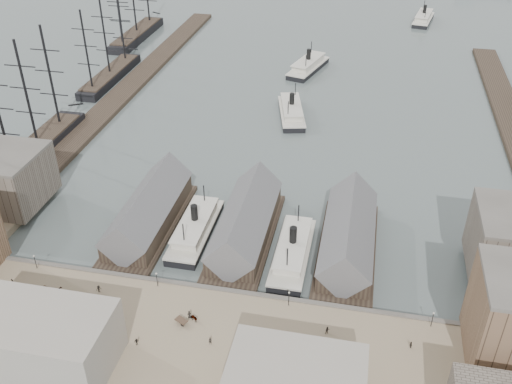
% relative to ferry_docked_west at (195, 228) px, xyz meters
% --- Properties ---
extents(ground, '(900.00, 900.00, 0.00)m').
position_rel_ferry_docked_west_xyz_m(ground, '(13.00, -15.60, -2.31)').
color(ground, '#4C5857').
rests_on(ground, ground).
extents(quay, '(180.00, 30.00, 2.00)m').
position_rel_ferry_docked_west_xyz_m(quay, '(13.00, -35.60, -1.31)').
color(quay, '#86755A').
rests_on(quay, ground).
extents(seawall, '(180.00, 1.20, 2.30)m').
position_rel_ferry_docked_west_xyz_m(seawall, '(13.00, -20.80, -1.16)').
color(seawall, '#59544C').
rests_on(seawall, ground).
extents(west_wharf, '(10.00, 220.00, 1.60)m').
position_rel_ferry_docked_west_xyz_m(west_wharf, '(-55.00, 84.40, -1.51)').
color(west_wharf, '#2D231C').
rests_on(west_wharf, ground).
extents(ferry_shed_west, '(14.00, 42.00, 12.60)m').
position_rel_ferry_docked_west_xyz_m(ferry_shed_west, '(-13.00, 1.28, 2.33)').
color(ferry_shed_west, '#2D231C').
rests_on(ferry_shed_west, ground).
extents(ferry_shed_center, '(14.00, 42.00, 12.60)m').
position_rel_ferry_docked_west_xyz_m(ferry_shed_center, '(13.00, 1.28, 2.33)').
color(ferry_shed_center, '#2D231C').
rests_on(ferry_shed_center, ground).
extents(ferry_shed_east, '(14.00, 42.00, 12.60)m').
position_rel_ferry_docked_west_xyz_m(ferry_shed_east, '(39.00, 1.28, 2.33)').
color(ferry_shed_east, '#2D231C').
rests_on(ferry_shed_east, ground).
extents(street_bldg_west, '(30.00, 16.00, 12.00)m').
position_rel_ferry_docked_west_xyz_m(street_bldg_west, '(-17.00, -47.60, 5.69)').
color(street_bldg_west, gray).
rests_on(street_bldg_west, quay).
extents(lamp_post_far_w, '(0.44, 0.44, 3.92)m').
position_rel_ferry_docked_west_xyz_m(lamp_post_far_w, '(-32.00, -22.60, 2.41)').
color(lamp_post_far_w, black).
rests_on(lamp_post_far_w, quay).
extents(lamp_post_near_w, '(0.44, 0.44, 3.92)m').
position_rel_ferry_docked_west_xyz_m(lamp_post_near_w, '(-2.00, -22.60, 2.41)').
color(lamp_post_near_w, black).
rests_on(lamp_post_near_w, quay).
extents(lamp_post_near_e, '(0.44, 0.44, 3.92)m').
position_rel_ferry_docked_west_xyz_m(lamp_post_near_e, '(28.00, -22.60, 2.41)').
color(lamp_post_near_e, black).
rests_on(lamp_post_near_e, quay).
extents(lamp_post_far_e, '(0.44, 0.44, 3.92)m').
position_rel_ferry_docked_west_xyz_m(lamp_post_far_e, '(58.00, -22.60, 2.41)').
color(lamp_post_far_e, black).
rests_on(lamp_post_far_e, quay).
extents(ferry_docked_west, '(8.26, 27.54, 9.84)m').
position_rel_ferry_docked_west_xyz_m(ferry_docked_west, '(0.00, 0.00, 0.00)').
color(ferry_docked_west, black).
rests_on(ferry_docked_west, ground).
extents(ferry_docked_east, '(8.26, 27.55, 9.84)m').
position_rel_ferry_docked_west_xyz_m(ferry_docked_east, '(26.00, -4.12, 0.00)').
color(ferry_docked_east, black).
rests_on(ferry_docked_east, ground).
extents(ferry_open_near, '(14.20, 28.25, 9.68)m').
position_rel_ferry_docked_west_xyz_m(ferry_open_near, '(13.29, 76.12, -0.04)').
color(ferry_open_near, black).
rests_on(ferry_open_near, ground).
extents(ferry_open_mid, '(15.96, 29.81, 10.20)m').
position_rel_ferry_docked_west_xyz_m(ferry_open_mid, '(13.24, 123.38, 0.09)').
color(ferry_open_mid, black).
rests_on(ferry_open_mid, ground).
extents(ferry_open_far, '(12.92, 28.19, 9.70)m').
position_rel_ferry_docked_west_xyz_m(ferry_open_far, '(64.78, 208.45, -0.03)').
color(ferry_open_far, black).
rests_on(ferry_open_far, ground).
extents(sailing_ship_near, '(9.12, 62.86, 37.51)m').
position_rel_ferry_docked_west_xyz_m(sailing_ship_near, '(-62.89, 25.08, 0.45)').
color(sailing_ship_near, black).
rests_on(sailing_ship_near, ground).
extents(sailing_ship_mid, '(8.13, 46.97, 33.42)m').
position_rel_ferry_docked_west_xyz_m(sailing_ship_mid, '(-66.34, 96.11, 0.09)').
color(sailing_ship_mid, black).
rests_on(sailing_ship_mid, ground).
extents(sailing_ship_far, '(9.15, 50.82, 37.60)m').
position_rel_ferry_docked_west_xyz_m(sailing_ship_far, '(-76.05, 150.26, 0.41)').
color(sailing_ship_far, black).
rests_on(sailing_ship_far, ground).
extents(tram, '(3.39, 9.73, 3.39)m').
position_rel_ferry_docked_west_xyz_m(tram, '(69.41, -33.31, 1.43)').
color(tram, black).
rests_on(tram, quay).
extents(horse_cart_left, '(4.80, 2.43, 1.55)m').
position_rel_ferry_docked_west_xyz_m(horse_cart_left, '(-23.63, -29.33, 0.49)').
color(horse_cart_left, black).
rests_on(horse_cart_left, quay).
extents(horse_cart_center, '(4.94, 3.29, 1.72)m').
position_rel_ferry_docked_west_xyz_m(horse_cart_center, '(8.63, -31.75, 0.55)').
color(horse_cart_center, black).
rests_on(horse_cart_center, quay).
extents(horse_cart_right, '(4.61, 1.66, 1.67)m').
position_rel_ferry_docked_west_xyz_m(horse_cart_right, '(29.83, -37.10, 0.53)').
color(horse_cart_right, black).
rests_on(horse_cart_right, quay).
extents(pedestrian_0, '(0.77, 0.81, 1.78)m').
position_rel_ferry_docked_west_xyz_m(pedestrian_0, '(-34.20, -29.01, 0.59)').
color(pedestrian_0, black).
rests_on(pedestrian_0, quay).
extents(pedestrian_2, '(1.29, 1.31, 1.80)m').
position_rel_ferry_docked_west_xyz_m(pedestrian_2, '(-14.13, -27.14, 0.60)').
color(pedestrian_2, black).
rests_on(pedestrian_2, quay).
extents(pedestrian_3, '(0.99, 0.92, 1.64)m').
position_rel_ferry_docked_west_xyz_m(pedestrian_3, '(-0.12, -39.87, 0.51)').
color(pedestrian_3, black).
rests_on(pedestrian_3, quay).
extents(pedestrian_4, '(1.05, 0.90, 1.82)m').
position_rel_ferry_docked_west_xyz_m(pedestrian_4, '(8.03, -30.58, 0.60)').
color(pedestrian_4, black).
rests_on(pedestrian_4, quay).
extents(pedestrian_5, '(0.64, 0.48, 1.67)m').
position_rel_ferry_docked_west_xyz_m(pedestrian_5, '(14.32, -36.70, 0.53)').
color(pedestrian_5, black).
rests_on(pedestrian_5, quay).
extents(pedestrian_6, '(1.11, 1.05, 1.81)m').
position_rel_ferry_docked_west_xyz_m(pedestrian_6, '(37.05, -29.07, 0.60)').
color(pedestrian_6, black).
rests_on(pedestrian_6, quay).
extents(pedestrian_7, '(1.20, 1.21, 1.67)m').
position_rel_ferry_docked_west_xyz_m(pedestrian_7, '(42.20, -39.28, 0.53)').
color(pedestrian_7, black).
rests_on(pedestrian_7, quay).
extents(pedestrian_8, '(0.64, 1.00, 1.59)m').
position_rel_ferry_docked_west_xyz_m(pedestrian_8, '(53.72, -29.42, 0.49)').
color(pedestrian_8, black).
rests_on(pedestrian_8, quay).
extents(pedestrian_9, '(0.96, 0.79, 1.68)m').
position_rel_ferry_docked_west_xyz_m(pedestrian_9, '(64.07, -36.44, 0.53)').
color(pedestrian_9, black).
rests_on(pedestrian_9, quay).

